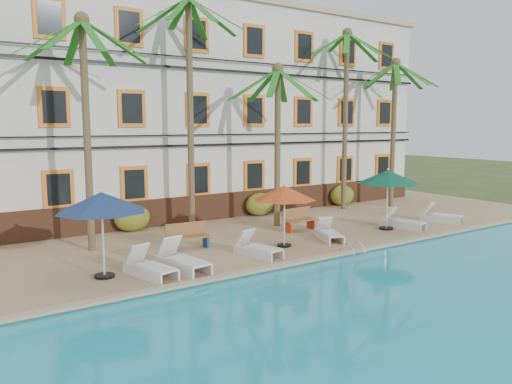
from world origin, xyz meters
TOP-DOWN VIEW (x-y plane):
  - ground at (0.00, 0.00)m, footprint 100.00×100.00m
  - pool_deck at (0.00, 5.00)m, footprint 30.00×12.00m
  - pool_coping at (0.00, -0.90)m, footprint 30.00×0.35m
  - hotel_building at (0.00, 9.98)m, footprint 25.40×6.44m
  - palm_a at (-7.05, 4.37)m, footprint 4.32×4.32m
  - palm_b at (-2.65, 5.37)m, footprint 4.32×4.32m
  - palm_c at (0.81, 4.15)m, footprint 4.32×4.32m
  - palm_d at (6.26, 5.73)m, footprint 4.32×4.32m
  - palm_e at (8.99, 4.95)m, footprint 4.32×4.32m
  - shrub_left at (-4.77, 6.60)m, footprint 1.50×0.90m
  - shrub_mid at (1.58, 6.60)m, footprint 1.50×0.90m
  - shrub_right at (7.00, 6.60)m, footprint 1.50×0.90m
  - umbrella_blue at (-7.66, 1.02)m, footprint 2.55×2.55m
  - umbrella_red at (-1.15, 1.06)m, footprint 2.27×2.27m
  - umbrella_green at (4.18, 1.01)m, footprint 2.57×2.57m
  - lounger_a at (-6.54, 0.38)m, footprint 1.06×1.97m
  - lounger_b at (-5.52, 0.40)m, footprint 1.03×2.13m
  - lounger_c at (-2.67, 0.54)m, footprint 0.97×1.86m
  - lounger_d at (0.87, 0.91)m, footprint 1.24×1.84m
  - lounger_e at (4.91, 0.79)m, footprint 1.11×1.91m
  - lounger_f at (7.55, 0.80)m, footprint 1.18×1.88m
  - bench_left at (-4.20, 2.66)m, footprint 1.54×0.62m
  - bench_right at (1.00, 2.91)m, footprint 1.53×0.56m
  - pool_ladder at (0.20, -1.00)m, footprint 0.54×0.74m

SIDE VIEW (x-z plane):
  - ground at x=0.00m, z-range 0.00..0.00m
  - pool_deck at x=0.00m, z-range 0.00..0.25m
  - pool_ladder at x=0.20m, z-range -0.12..0.62m
  - pool_coping at x=0.00m, z-range 0.25..0.31m
  - lounger_d at x=0.87m, z-range 0.11..0.93m
  - lounger_c at x=-2.67m, z-range 0.10..0.94m
  - lounger_f at x=7.55m, z-range 0.10..0.94m
  - lounger_e at x=4.91m, z-range 0.10..0.95m
  - lounger_a at x=-6.54m, z-range 0.09..0.98m
  - lounger_b at x=-5.52m, z-range 0.08..1.05m
  - bench_left at x=-4.20m, z-range 0.26..1.18m
  - bench_right at x=1.00m, z-range 0.26..1.18m
  - shrub_left at x=-4.77m, z-range 0.25..1.35m
  - shrub_mid at x=1.58m, z-range 0.25..1.35m
  - shrub_right at x=7.00m, z-range 0.25..1.35m
  - umbrella_red at x=-1.15m, z-range 1.05..3.32m
  - umbrella_blue at x=-7.66m, z-range 1.15..3.70m
  - umbrella_green at x=4.18m, z-range 1.16..3.73m
  - palm_c at x=0.81m, z-range 1.29..8.19m
  - palm_e at x=8.99m, z-range 1.37..9.14m
  - hotel_building at x=0.00m, z-range 0.26..10.49m
  - palm_a at x=-7.05m, z-range 1.39..9.42m
  - palm_d at x=6.26m, z-range 1.46..10.57m
  - palm_b at x=-2.65m, z-range 1.49..11.00m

